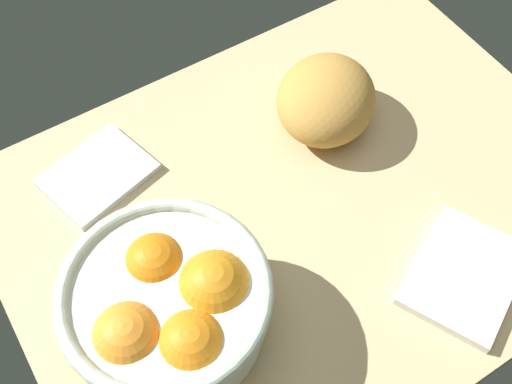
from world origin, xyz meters
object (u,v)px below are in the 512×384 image
Objects in this scene: napkin_folded at (465,275)px; napkin_spare at (98,175)px; fruit_bowl at (170,306)px; bread_loaf at (326,99)px.

napkin_folded is 1.13× the size of napkin_spare.
fruit_bowl is 1.51× the size of napkin_folded.
fruit_bowl reaches higher than bread_loaf.
napkin_spare is (-30.05, 35.76, -0.18)cm from napkin_folded.
fruit_bowl is at bearing -93.17° from napkin_spare.
napkin_folded is (0.19, -27.92, -3.71)cm from bread_loaf.
bread_loaf is 1.15× the size of napkin_spare.
bread_loaf is (31.17, 15.70, -2.26)cm from fruit_bowl.
napkin_folded is at bearing -49.96° from napkin_spare.
bread_loaf is at bearing -14.71° from napkin_spare.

